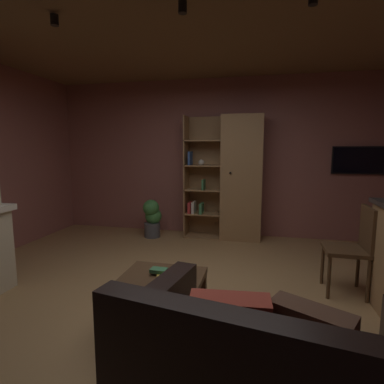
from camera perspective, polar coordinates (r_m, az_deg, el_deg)
floor at (r=3.16m, az=-1.67°, el=-20.47°), size 5.79×5.25×0.02m
wall_back at (r=5.39m, az=5.22°, el=6.27°), size 5.91×0.06×2.66m
ceiling at (r=3.01m, az=-1.92°, el=31.04°), size 5.79×5.25×0.02m
window_pane_back at (r=5.40m, az=2.76°, el=4.81°), size 0.55×0.01×0.75m
bookshelf_cabinet at (r=5.11m, az=8.15°, el=2.41°), size 1.27×0.41×2.03m
leather_couch at (r=1.91m, az=13.16°, el=-31.07°), size 1.60×1.17×0.84m
coffee_table at (r=2.62m, az=-5.78°, el=-17.29°), size 0.66×0.61×0.47m
table_book_0 at (r=2.56m, az=-5.01°, el=-15.48°), size 0.15×0.12×0.02m
table_book_1 at (r=2.63m, az=-6.16°, el=-14.20°), size 0.14×0.09×0.03m
dining_chair at (r=3.60m, az=27.84°, el=-8.51°), size 0.43×0.43×0.92m
potted_floor_plant at (r=5.28m, az=-7.35°, el=-4.64°), size 0.30×0.33×0.65m
wall_mounted_tv at (r=5.49m, az=28.32°, el=5.19°), size 0.76×0.06×0.43m
track_light_spot_1 at (r=3.27m, az=-24.06°, el=27.01°), size 0.07×0.07×0.09m
track_light_spot_2 at (r=2.82m, az=-1.74°, el=30.94°), size 0.07×0.07×0.09m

